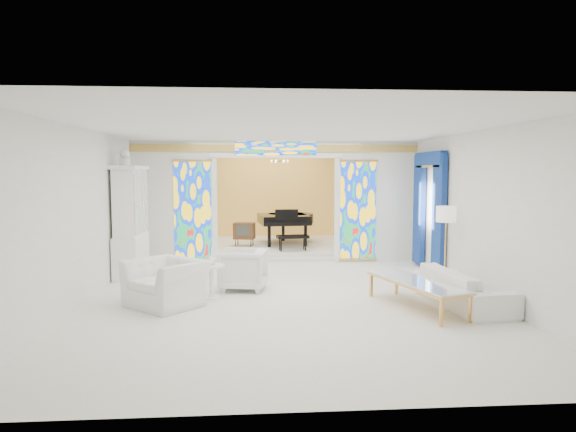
{
  "coord_description": "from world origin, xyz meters",
  "views": [
    {
      "loc": [
        -0.62,
        -10.63,
        2.27
      ],
      "look_at": [
        0.16,
        0.2,
        1.32
      ],
      "focal_mm": 32.0,
      "sensor_mm": 36.0,
      "label": 1
    }
  ],
  "objects": [
    {
      "name": "stained_glass_transom",
      "position": [
        0.0,
        1.89,
        2.82
      ],
      "size": [
        2.0,
        0.04,
        0.34
      ],
      "primitive_type": "cube",
      "color": "gold",
      "rests_on": "partition_wall"
    },
    {
      "name": "grand_piano",
      "position": [
        0.43,
        4.18,
        0.87
      ],
      "size": [
        1.73,
        2.69,
        1.03
      ],
      "rotation": [
        0.0,
        0.0,
        0.11
      ],
      "color": "black",
      "rests_on": "alcove_platform"
    },
    {
      "name": "wall_back",
      "position": [
        0.0,
        6.0,
        1.5
      ],
      "size": [
        7.0,
        0.02,
        3.0
      ],
      "primitive_type": "cube",
      "color": "white",
      "rests_on": "floor"
    },
    {
      "name": "wall_left",
      "position": [
        -3.5,
        0.0,
        1.5
      ],
      "size": [
        0.02,
        12.0,
        3.0
      ],
      "primitive_type": "cube",
      "color": "white",
      "rests_on": "floor"
    },
    {
      "name": "wall_right",
      "position": [
        3.5,
        0.0,
        1.5
      ],
      "size": [
        0.02,
        12.0,
        3.0
      ],
      "primitive_type": "cube",
      "color": "white",
      "rests_on": "floor"
    },
    {
      "name": "alcove_platform",
      "position": [
        0.0,
        4.1,
        0.09
      ],
      "size": [
        6.8,
        3.8,
        0.18
      ],
      "primitive_type": "cube",
      "color": "white",
      "rests_on": "floor"
    },
    {
      "name": "partition_wall",
      "position": [
        0.0,
        2.0,
        1.65
      ],
      "size": [
        7.0,
        0.22,
        3.0
      ],
      "color": "white",
      "rests_on": "floor"
    },
    {
      "name": "chandelier",
      "position": [
        0.2,
        4.0,
        2.55
      ],
      "size": [
        0.48,
        0.48,
        0.3
      ],
      "primitive_type": "cylinder",
      "color": "#DFA04E",
      "rests_on": "ceiling"
    },
    {
      "name": "armchair_right",
      "position": [
        -0.78,
        -0.89,
        0.39
      ],
      "size": [
        0.99,
        0.97,
        0.78
      ],
      "primitive_type": "imported",
      "rotation": [
        0.0,
        0.0,
        -1.74
      ],
      "color": "white",
      "rests_on": "floor"
    },
    {
      "name": "china_cabinet",
      "position": [
        -3.22,
        0.6,
        1.17
      ],
      "size": [
        0.56,
        1.46,
        2.72
      ],
      "color": "white",
      "rests_on": "floor"
    },
    {
      "name": "floor_lamp",
      "position": [
        3.2,
        -0.86,
        1.35
      ],
      "size": [
        0.47,
        0.47,
        1.58
      ],
      "rotation": [
        0.0,
        0.0,
        0.25
      ],
      "color": "#DFA04E",
      "rests_on": "floor"
    },
    {
      "name": "coffee_table",
      "position": [
        2.1,
        -2.48,
        0.43
      ],
      "size": [
        1.25,
        2.19,
        0.47
      ],
      "rotation": [
        0.0,
        0.0,
        0.31
      ],
      "color": "silver",
      "rests_on": "floor"
    },
    {
      "name": "vase",
      "position": [
        -1.34,
        -1.54,
        0.7
      ],
      "size": [
        0.23,
        0.23,
        0.19
      ],
      "primitive_type": "imported",
      "rotation": [
        0.0,
        0.0,
        -0.32
      ],
      "color": "silver",
      "rests_on": "side_table"
    },
    {
      "name": "wall_front",
      "position": [
        0.0,
        -6.0,
        1.5
      ],
      "size": [
        7.0,
        0.02,
        3.0
      ],
      "primitive_type": "cube",
      "color": "white",
      "rests_on": "floor"
    },
    {
      "name": "stained_glass_left",
      "position": [
        -2.03,
        1.89,
        1.3
      ],
      "size": [
        0.9,
        0.04,
        2.4
      ],
      "primitive_type": "cube",
      "color": "gold",
      "rests_on": "partition_wall"
    },
    {
      "name": "floor",
      "position": [
        0.0,
        0.0,
        0.0
      ],
      "size": [
        12.0,
        12.0,
        0.0
      ],
      "primitive_type": "plane",
      "color": "white",
      "rests_on": "ground"
    },
    {
      "name": "tv_console",
      "position": [
        -0.81,
        3.66,
        0.6
      ],
      "size": [
        0.63,
        0.49,
        0.65
      ],
      "rotation": [
        0.0,
        0.0,
        -0.21
      ],
      "color": "brown",
      "rests_on": "alcove_platform"
    },
    {
      "name": "sofa",
      "position": [
        2.95,
        -2.35,
        0.31
      ],
      "size": [
        1.05,
        2.18,
        0.61
      ],
      "primitive_type": "imported",
      "rotation": [
        0.0,
        0.0,
        1.68
      ],
      "color": "silver",
      "rests_on": "floor"
    },
    {
      "name": "side_table",
      "position": [
        -1.34,
        -1.54,
        0.4
      ],
      "size": [
        0.57,
        0.57,
        0.61
      ],
      "rotation": [
        0.0,
        0.0,
        -0.19
      ],
      "color": "white",
      "rests_on": "floor"
    },
    {
      "name": "blue_drapes",
      "position": [
        3.4,
        0.7,
        1.58
      ],
      "size": [
        0.14,
        1.85,
        2.65
      ],
      "color": "navy",
      "rests_on": "wall_right"
    },
    {
      "name": "gold_curtain_back",
      "position": [
        0.0,
        5.88,
        1.5
      ],
      "size": [
        6.7,
        0.1,
        2.9
      ],
      "primitive_type": "cube",
      "color": "#F5B855",
      "rests_on": "wall_back"
    },
    {
      "name": "armchair_left",
      "position": [
        -2.06,
        -1.99,
        0.39
      ],
      "size": [
        1.58,
        1.57,
        0.77
      ],
      "primitive_type": "imported",
      "rotation": [
        0.0,
        0.0,
        -0.73
      ],
      "color": "white",
      "rests_on": "floor"
    },
    {
      "name": "stained_glass_right",
      "position": [
        2.03,
        1.89,
        1.3
      ],
      "size": [
        0.9,
        0.04,
        2.4
      ],
      "primitive_type": "cube",
      "color": "gold",
      "rests_on": "partition_wall"
    },
    {
      "name": "ceiling",
      "position": [
        0.0,
        0.0,
        3.0
      ],
      "size": [
        7.0,
        12.0,
        0.02
      ],
      "primitive_type": "cube",
      "color": "white",
      "rests_on": "wall_back"
    }
  ]
}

